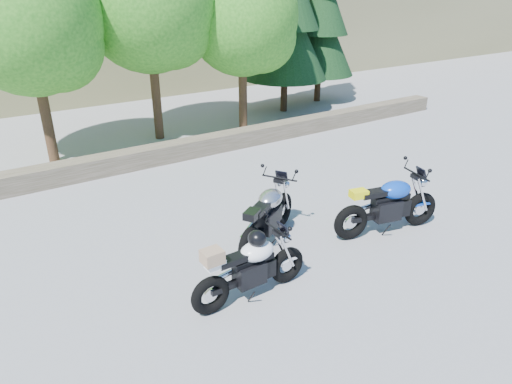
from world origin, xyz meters
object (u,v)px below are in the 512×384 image
silver_bike (268,216)px  backpack (383,203)px  white_bike (250,266)px  blue_bike (388,206)px

silver_bike → backpack: silver_bike is taller
white_bike → silver_bike: bearing=45.4°
backpack → blue_bike: bearing=-121.5°
silver_bike → blue_bike: size_ratio=0.87×
white_bike → blue_bike: (3.40, 0.28, 0.01)m
white_bike → blue_bike: size_ratio=0.89×
white_bike → backpack: white_bike is taller
silver_bike → backpack: bearing=-38.0°
backpack → silver_bike: bearing=-174.0°
silver_bike → backpack: size_ratio=4.77×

